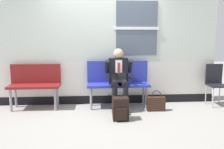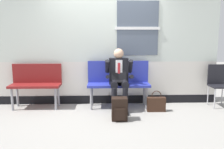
{
  "view_description": "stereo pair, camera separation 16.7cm",
  "coord_description": "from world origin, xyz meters",
  "px_view_note": "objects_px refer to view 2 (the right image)",
  "views": [
    {
      "loc": [
        -0.18,
        -4.64,
        1.51
      ],
      "look_at": [
        0.15,
        0.01,
        0.75
      ],
      "focal_mm": 37.34,
      "sensor_mm": 36.0,
      "label": 1
    },
    {
      "loc": [
        -0.01,
        -4.65,
        1.51
      ],
      "look_at": [
        0.15,
        0.01,
        0.75
      ],
      "focal_mm": 37.34,
      "sensor_mm": 36.0,
      "label": 2
    }
  ],
  "objects_px": {
    "bench_with_person": "(118,80)",
    "handbag": "(156,104)",
    "backpack": "(119,109)",
    "folding_chair": "(218,81)",
    "person_seated": "(119,77)",
    "bench_empty": "(36,82)"
  },
  "relations": [
    {
      "from": "bench_empty",
      "to": "person_seated",
      "type": "distance_m",
      "value": 1.78
    },
    {
      "from": "bench_empty",
      "to": "handbag",
      "type": "xyz_separation_m",
      "value": [
        2.51,
        -0.39,
        -0.4
      ]
    },
    {
      "from": "bench_empty",
      "to": "folding_chair",
      "type": "height_order",
      "value": "bench_empty"
    },
    {
      "from": "backpack",
      "to": "handbag",
      "type": "relative_size",
      "value": 0.97
    },
    {
      "from": "handbag",
      "to": "bench_with_person",
      "type": "bearing_deg",
      "value": 152.41
    },
    {
      "from": "bench_with_person",
      "to": "backpack",
      "type": "relative_size",
      "value": 3.17
    },
    {
      "from": "handbag",
      "to": "folding_chair",
      "type": "xyz_separation_m",
      "value": [
        1.42,
        0.35,
        0.39
      ]
    },
    {
      "from": "folding_chair",
      "to": "handbag",
      "type": "bearing_deg",
      "value": -166.04
    },
    {
      "from": "person_seated",
      "to": "folding_chair",
      "type": "distance_m",
      "value": 2.18
    },
    {
      "from": "bench_empty",
      "to": "folding_chair",
      "type": "relative_size",
      "value": 1.15
    },
    {
      "from": "backpack",
      "to": "bench_empty",
      "type": "bearing_deg",
      "value": 153.52
    },
    {
      "from": "bench_empty",
      "to": "backpack",
      "type": "height_order",
      "value": "bench_empty"
    },
    {
      "from": "person_seated",
      "to": "bench_empty",
      "type": "bearing_deg",
      "value": 173.55
    },
    {
      "from": "bench_with_person",
      "to": "person_seated",
      "type": "xyz_separation_m",
      "value": [
        0.0,
        -0.21,
        0.1
      ]
    },
    {
      "from": "bench_with_person",
      "to": "person_seated",
      "type": "relative_size",
      "value": 1.05
    },
    {
      "from": "bench_empty",
      "to": "backpack",
      "type": "bearing_deg",
      "value": -26.48
    },
    {
      "from": "backpack",
      "to": "folding_chair",
      "type": "xyz_separation_m",
      "value": [
        2.2,
        0.83,
        0.34
      ]
    },
    {
      "from": "bench_with_person",
      "to": "handbag",
      "type": "height_order",
      "value": "bench_with_person"
    },
    {
      "from": "bench_with_person",
      "to": "handbag",
      "type": "relative_size",
      "value": 3.07
    },
    {
      "from": "bench_empty",
      "to": "folding_chair",
      "type": "bearing_deg",
      "value": -0.48
    },
    {
      "from": "person_seated",
      "to": "folding_chair",
      "type": "height_order",
      "value": "person_seated"
    },
    {
      "from": "bench_with_person",
      "to": "handbag",
      "type": "distance_m",
      "value": 0.95
    }
  ]
}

